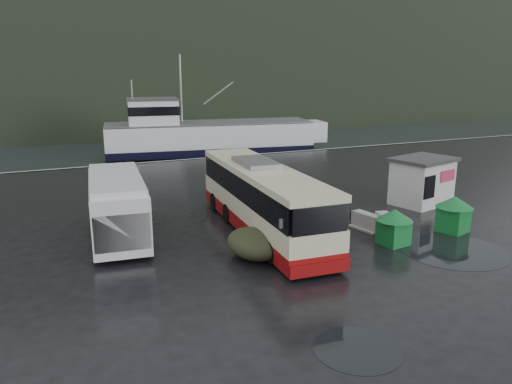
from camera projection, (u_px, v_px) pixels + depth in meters
name	position (u px, v px, depth m)	size (l,w,h in m)	color
ground	(277.00, 241.00, 20.96)	(160.00, 160.00, 0.00)	black
harbor_water	(75.00, 98.00, 118.73)	(300.00, 180.00, 0.02)	black
quay_edge	(165.00, 161.00, 38.73)	(160.00, 0.60, 1.50)	#999993
headland	(75.00, 82.00, 247.05)	(780.00, 540.00, 570.00)	black
coach_bus	(263.00, 232.00, 22.19)	(2.80, 11.03, 3.11)	beige
white_van	(120.00, 238.00, 21.44)	(2.26, 6.58, 2.75)	silver
waste_bin_left	(393.00, 244.00, 20.64)	(1.07, 1.07, 1.50)	#136F2C
waste_bin_right	(452.00, 231.00, 22.22)	(1.16, 1.16, 1.62)	#136F2C
dome_tent	(254.00, 257.00, 19.28)	(1.95, 2.73, 1.07)	#2E311D
ticket_kiosk	(420.00, 204.00, 26.73)	(3.20, 2.42, 2.50)	silver
jersey_barrier_a	(366.00, 229.00, 22.51)	(0.76, 1.51, 0.76)	#999993
jersey_barrier_b	(387.00, 235.00, 21.77)	(0.87, 1.74, 0.87)	#999993
fishing_trawler	(210.00, 140.00, 50.02)	(23.95, 5.27, 9.58)	silver
puddles	(437.00, 267.00, 18.27)	(10.96, 7.75, 0.01)	black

